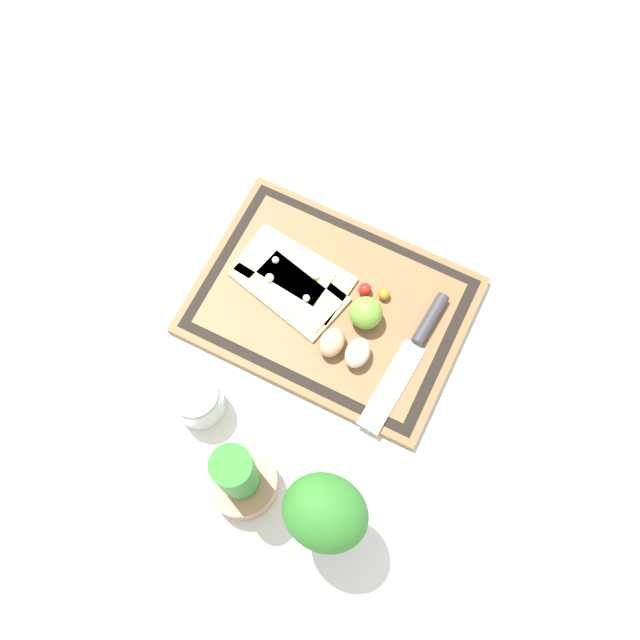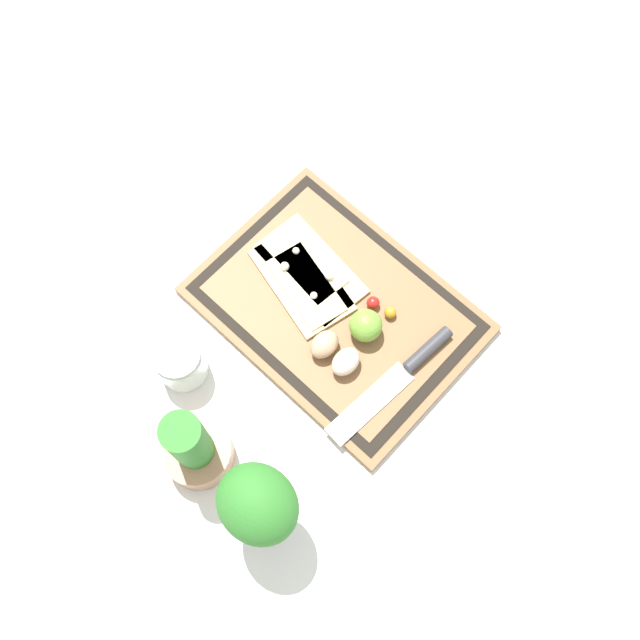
% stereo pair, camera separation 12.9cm
% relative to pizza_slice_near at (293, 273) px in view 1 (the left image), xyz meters
% --- Properties ---
extents(ground_plane, '(6.00, 6.00, 0.00)m').
position_rel_pizza_slice_near_xyz_m(ground_plane, '(-0.08, 0.02, -0.03)').
color(ground_plane, silver).
extents(cutting_board, '(0.47, 0.34, 0.02)m').
position_rel_pizza_slice_near_xyz_m(cutting_board, '(-0.08, 0.02, -0.02)').
color(cutting_board, brown).
rests_on(cutting_board, ground_plane).
extents(pizza_slice_near, '(0.21, 0.13, 0.02)m').
position_rel_pizza_slice_near_xyz_m(pizza_slice_near, '(0.00, 0.00, 0.00)').
color(pizza_slice_near, '#DBBC7F').
rests_on(pizza_slice_near, cutting_board).
extents(pizza_slice_far, '(0.22, 0.15, 0.02)m').
position_rel_pizza_slice_near_xyz_m(pizza_slice_far, '(-0.01, 0.03, 0.00)').
color(pizza_slice_far, '#DBBC7F').
rests_on(pizza_slice_far, cutting_board).
extents(knife, '(0.05, 0.27, 0.02)m').
position_rel_pizza_slice_near_xyz_m(knife, '(-0.25, 0.02, 0.00)').
color(knife, silver).
rests_on(knife, cutting_board).
extents(egg_brown, '(0.04, 0.06, 0.04)m').
position_rel_pizza_slice_near_xyz_m(egg_brown, '(-0.12, 0.09, 0.02)').
color(egg_brown, tan).
rests_on(egg_brown, cutting_board).
extents(egg_pink, '(0.04, 0.06, 0.04)m').
position_rel_pizza_slice_near_xyz_m(egg_pink, '(-0.17, 0.09, 0.02)').
color(egg_pink, beige).
rests_on(egg_pink, cutting_board).
extents(lime, '(0.06, 0.06, 0.06)m').
position_rel_pizza_slice_near_xyz_m(lime, '(-0.15, 0.02, 0.02)').
color(lime, '#70A838').
rests_on(lime, cutting_board).
extents(cherry_tomato_red, '(0.02, 0.02, 0.02)m').
position_rel_pizza_slice_near_xyz_m(cherry_tomato_red, '(-0.13, -0.02, 0.01)').
color(cherry_tomato_red, red).
rests_on(cherry_tomato_red, cutting_board).
extents(cherry_tomato_yellow, '(0.02, 0.02, 0.02)m').
position_rel_pizza_slice_near_xyz_m(cherry_tomato_yellow, '(-0.16, -0.03, 0.01)').
color(cherry_tomato_yellow, orange).
rests_on(cherry_tomato_yellow, cutting_board).
extents(herb_pot, '(0.11, 0.11, 0.20)m').
position_rel_pizza_slice_near_xyz_m(herb_pot, '(-0.09, 0.37, 0.05)').
color(herb_pot, '#AD7A5B').
rests_on(herb_pot, ground_plane).
extents(sauce_jar, '(0.08, 0.08, 0.09)m').
position_rel_pizza_slice_near_xyz_m(sauce_jar, '(0.03, 0.28, 0.01)').
color(sauce_jar, silver).
rests_on(sauce_jar, ground_plane).
extents(herb_glass, '(0.13, 0.11, 0.21)m').
position_rel_pizza_slice_near_xyz_m(herb_glass, '(-0.24, 0.36, 0.10)').
color(herb_glass, silver).
rests_on(herb_glass, ground_plane).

